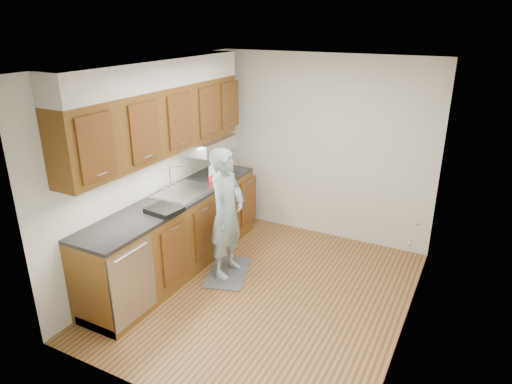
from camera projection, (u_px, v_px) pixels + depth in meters
floor at (265, 293)px, 5.16m from camera, size 3.50×3.50×0.00m
ceiling at (267, 65)px, 4.26m from camera, size 3.50×3.50×0.00m
wall_left at (152, 169)px, 5.36m from camera, size 0.02×3.50×2.50m
wall_right at (417, 217)px, 4.06m from camera, size 0.02×3.50×2.50m
wall_back at (323, 149)px, 6.16m from camera, size 3.00×0.02×2.50m
counter at (176, 232)px, 5.50m from camera, size 0.64×2.80×1.30m
upper_cabinets at (161, 110)px, 5.07m from camera, size 0.47×2.80×1.21m
closet_door at (418, 227)px, 4.40m from camera, size 0.02×1.22×2.05m
floor_mat at (228, 272)px, 5.56m from camera, size 0.68×0.88×0.01m
person at (227, 205)px, 5.24m from camera, size 0.43×0.63×1.76m
soap_bottle_a at (212, 170)px, 5.87m from camera, size 0.11×0.11×0.27m
soap_bottle_b at (214, 174)px, 5.80m from camera, size 0.13×0.13×0.21m
soap_bottle_c at (218, 173)px, 5.91m from camera, size 0.18×0.18×0.17m
soda_can at (211, 180)px, 5.74m from camera, size 0.08×0.08×0.11m
steel_can at (211, 180)px, 5.75m from camera, size 0.08×0.08×0.11m
dish_rack at (164, 210)px, 4.93m from camera, size 0.38×0.33×0.06m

